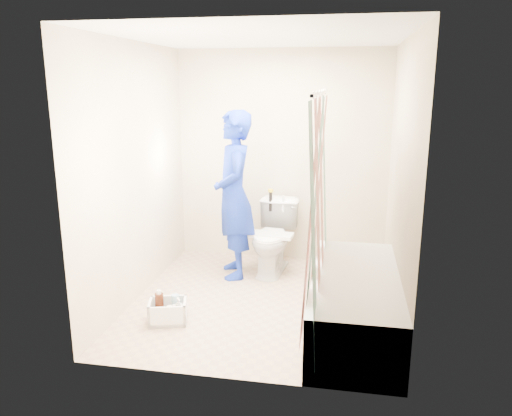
% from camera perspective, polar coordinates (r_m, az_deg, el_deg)
% --- Properties ---
extents(floor, '(2.60, 2.60, 0.00)m').
position_cam_1_polar(floor, '(4.83, 0.71, -10.66)').
color(floor, tan).
rests_on(floor, ground).
extents(ceiling, '(2.40, 2.60, 0.02)m').
position_cam_1_polar(ceiling, '(4.41, 0.81, 19.00)').
color(ceiling, white).
rests_on(ceiling, wall_back).
extents(wall_back, '(2.40, 0.02, 2.40)m').
position_cam_1_polar(wall_back, '(5.73, 2.96, 5.81)').
color(wall_back, beige).
rests_on(wall_back, ground).
extents(wall_front, '(2.40, 0.02, 2.40)m').
position_cam_1_polar(wall_front, '(3.22, -3.15, -0.71)').
color(wall_front, beige).
rests_on(wall_front, ground).
extents(wall_left, '(0.02, 2.60, 2.40)m').
position_cam_1_polar(wall_left, '(4.81, -13.51, 3.85)').
color(wall_left, beige).
rests_on(wall_left, ground).
extents(wall_right, '(0.02, 2.60, 2.40)m').
position_cam_1_polar(wall_right, '(4.43, 16.27, 2.82)').
color(wall_right, beige).
rests_on(wall_right, ground).
extents(bathtub, '(0.70, 1.75, 0.50)m').
position_cam_1_polar(bathtub, '(4.28, 11.20, -10.41)').
color(bathtub, white).
rests_on(bathtub, ground).
extents(curtain_rod, '(0.02, 1.90, 0.02)m').
position_cam_1_polar(curtain_rod, '(3.91, 7.43, 12.91)').
color(curtain_rod, silver).
rests_on(curtain_rod, wall_back).
extents(shower_curtain, '(0.06, 1.75, 1.80)m').
position_cam_1_polar(shower_curtain, '(4.03, 7.02, -0.41)').
color(shower_curtain, white).
rests_on(shower_curtain, curtain_rod).
extents(toilet, '(0.50, 0.79, 0.77)m').
position_cam_1_polar(toilet, '(5.45, 1.97, -3.40)').
color(toilet, silver).
rests_on(toilet, ground).
extents(tank_lid, '(0.49, 0.25, 0.04)m').
position_cam_1_polar(tank_lid, '(5.31, 1.66, -3.10)').
color(tank_lid, white).
rests_on(tank_lid, toilet).
extents(tank_internals, '(0.19, 0.06, 0.25)m').
position_cam_1_polar(tank_internals, '(5.55, 2.06, 0.95)').
color(tank_internals, black).
rests_on(tank_internals, toilet).
extents(plumber, '(0.61, 0.75, 1.76)m').
position_cam_1_polar(plumber, '(5.23, -2.53, 1.45)').
color(plumber, '#1039A6').
rests_on(plumber, ground).
extents(cleaning_caddy, '(0.38, 0.33, 0.25)m').
position_cam_1_polar(cleaning_caddy, '(4.49, -9.90, -11.63)').
color(cleaning_caddy, white).
rests_on(cleaning_caddy, ground).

